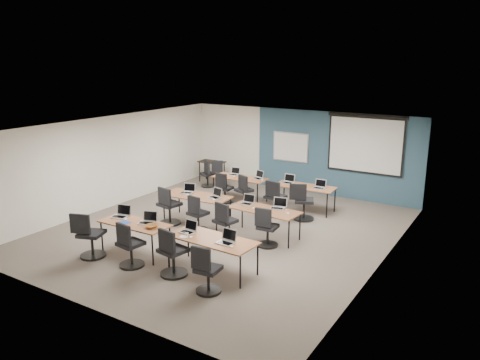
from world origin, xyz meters
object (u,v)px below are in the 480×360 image
Objects in this scene: task_chair_0 at (89,239)px; task_chair_8 at (224,190)px; laptop_8 at (234,173)px; task_chair_9 at (244,193)px; laptop_10 at (288,181)px; laptop_11 at (319,186)px; task_chair_6 at (224,225)px; task_chair_7 at (266,230)px; projector_screen at (365,141)px; laptop_7 at (279,206)px; laptop_3 at (227,240)px; training_table_front_right at (212,240)px; laptop_6 at (247,202)px; training_table_back_right at (305,188)px; task_chair_1 at (129,248)px; training_table_mid_right at (264,211)px; laptop_5 at (216,195)px; laptop_9 at (258,177)px; utility_table at (212,164)px; laptop_1 at (148,220)px; laptop_2 at (189,229)px; whiteboard at (290,147)px; training_table_front_left at (135,225)px; spare_chair_b at (207,176)px; task_chair_3 at (206,274)px; task_chair_5 at (197,217)px; laptop_0 at (121,214)px; task_chair_10 at (275,201)px; spare_chair_a at (221,177)px; training_table_back_left at (240,179)px; task_chair_11 at (302,205)px; laptop_4 at (188,190)px.

task_chair_0 is 1.10× the size of task_chair_8.
task_chair_9 reaches higher than laptop_8.
laptop_10 is 1.03× the size of laptop_11.
task_chair_7 is at bearing 26.08° from task_chair_6.
laptop_7 is (-0.84, -4.04, -1.09)m from projector_screen.
task_chair_6 reaches higher than task_chair_9.
training_table_front_right is at bearing -178.66° from laptop_3.
laptop_6 is (2.13, 3.26, 0.36)m from task_chair_0.
task_chair_1 reaches higher than training_table_back_right.
training_table_front_right is 2.24m from training_table_mid_right.
laptop_5 is 0.34× the size of task_chair_7.
laptop_9 is 0.35× the size of utility_table.
laptop_1 is 1.05× the size of laptop_2.
training_table_front_left is at bearing -95.16° from whiteboard.
laptop_6 reaches higher than training_table_front_right.
spare_chair_b is at bearing 81.21° from task_chair_0.
laptop_6 is 0.33× the size of task_chair_8.
spare_chair_b is (-3.31, 5.28, -0.40)m from laptop_2.
task_chair_3 is at bearing -15.98° from training_table_front_left.
projector_screen is at bearing 71.59° from laptop_5.
laptop_10 is at bearing 173.02° from laptop_11.
task_chair_9 is (-2.08, 2.39, 0.00)m from task_chair_7.
task_chair_0 is at bearing -81.74° from laptop_9.
task_chair_0 reaches higher than training_table_front_left.
task_chair_5 is (-2.74, -4.85, -1.48)m from projector_screen.
laptop_10 is 1.02m from laptop_11.
laptop_0 is at bearing -95.12° from task_chair_8.
task_chair_8 is (-3.54, -2.42, -1.50)m from projector_screen.
task_chair_7 is 2.29m from task_chair_10.
utility_table is (-2.46, 5.98, -0.14)m from laptop_1.
whiteboard is 6.85m from laptop_3.
training_table_front_right is 6.53m from spare_chair_a.
task_chair_0 is at bearing -97.14° from training_table_back_left.
laptop_1 is at bearing -72.30° from laptop_9.
whiteboard is 0.75× the size of training_table_back_left.
laptop_0 is 0.93m from task_chair_0.
task_chair_5 reaches higher than task_chair_3.
training_table_mid_right is 1.75× the size of task_chair_6.
task_chair_3 reaches higher than spare_chair_a.
task_chair_7 is at bearing -112.92° from task_chair_11.
laptop_1 is at bearing -113.55° from projector_screen.
task_chair_8 is 2.87× the size of laptop_10.
task_chair_3 is 7.46m from spare_chair_a.
laptop_4 reaches higher than task_chair_7.
laptop_3 is 2.69m from task_chair_5.
whiteboard reaches higher than task_chair_8.
training_table_front_right is 1.99× the size of spare_chair_a.
task_chair_8 reaches higher than training_table_front_left.
task_chair_9 is at bearing 70.70° from laptop_1.
laptop_6 is at bearing -46.20° from utility_table.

